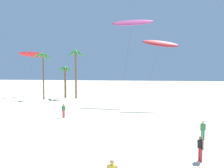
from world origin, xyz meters
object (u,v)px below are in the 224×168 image
flying_kite_4 (160,43)px  person_far_watcher (200,148)px  flying_kite_6 (34,55)px  flying_kite_7 (133,23)px  palm_tree_0 (43,59)px  palm_tree_1 (76,58)px  palm_tree_2 (65,73)px  person_near_right (64,110)px  person_mid_field (203,129)px

flying_kite_4 → person_far_watcher: flying_kite_4 is taller
flying_kite_6 → flying_kite_7: size_ratio=0.87×
palm_tree_0 → flying_kite_7: 19.98m
palm_tree_1 → palm_tree_2: bearing=171.9°
palm_tree_1 → flying_kite_7: (12.73, -5.86, 5.73)m
flying_kite_7 → person_near_right: flying_kite_7 is taller
flying_kite_4 → flying_kite_7: bearing=139.0°
person_mid_field → flying_kite_7: bearing=111.0°
palm_tree_0 → person_near_right: bearing=-55.6°
palm_tree_0 → flying_kite_7: size_ratio=0.64×
flying_kite_4 → palm_tree_2: bearing=152.7°
palm_tree_0 → flying_kite_6: 8.15m
palm_tree_1 → palm_tree_2: size_ratio=1.51×
person_far_watcher → person_mid_field: bearing=76.6°
flying_kite_6 → person_far_watcher: 46.73m
palm_tree_2 → flying_kite_6: flying_kite_6 is taller
flying_kite_7 → person_far_watcher: size_ratio=9.41×
flying_kite_7 → person_far_watcher: bearing=-75.1°
flying_kite_6 → palm_tree_0: bearing=-48.0°
palm_tree_0 → flying_kite_4: 24.62m
palm_tree_2 → person_mid_field: palm_tree_2 is taller
person_near_right → palm_tree_2: bearing=112.0°
palm_tree_0 → palm_tree_2: size_ratio=1.39×
flying_kite_6 → flying_kite_7: 26.13m
flying_kite_7 → person_mid_field: 25.63m
palm_tree_0 → palm_tree_1: palm_tree_1 is taller
palm_tree_1 → person_near_right: (5.50, -19.77, -7.74)m
flying_kite_4 → person_mid_field: (3.08, -16.19, -9.23)m
flying_kite_7 → palm_tree_2: bearing=157.9°
palm_tree_2 → person_far_watcher: palm_tree_2 is taller
flying_kite_7 → person_near_right: (-7.23, -13.91, -13.47)m
flying_kite_6 → flying_kite_7: bearing=-20.2°
flying_kite_6 → person_mid_field: 44.21m
flying_kite_7 → palm_tree_0: bearing=171.1°
palm_tree_1 → person_near_right: bearing=-74.4°
flying_kite_4 → person_far_watcher: (1.95, -20.95, -9.23)m
flying_kite_4 → person_near_right: 17.97m
person_near_right → person_mid_field: 16.35m
palm_tree_0 → person_mid_field: 36.11m
flying_kite_6 → person_near_right: bearing=-53.4°
palm_tree_2 → palm_tree_1: bearing=-8.1°
palm_tree_1 → flying_kite_7: size_ratio=0.70×
flying_kite_6 → person_near_right: (16.91, -22.80, -8.90)m
person_near_right → person_mid_field: size_ratio=1.07×
person_near_right → palm_tree_0: bearing=124.4°
flying_kite_4 → person_far_watcher: bearing=-84.7°
flying_kite_6 → person_near_right: size_ratio=7.66×
person_far_watcher → palm_tree_0: bearing=132.3°
palm_tree_1 → person_far_watcher: (19.41, -30.92, -7.81)m
palm_tree_0 → flying_kite_4: (23.52, -7.07, 1.81)m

